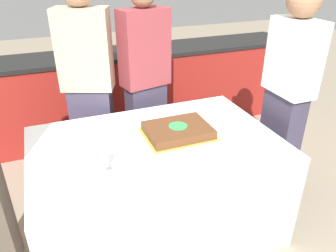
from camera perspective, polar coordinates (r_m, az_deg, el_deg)
ground_plane at (r=2.62m, az=-1.87°, el=-16.67°), size 14.00×14.00×0.00m
back_counter at (r=3.70m, az=-10.44°, el=5.50°), size 4.40×0.58×0.92m
dining_table at (r=2.38m, az=-2.01°, el=-10.36°), size 1.62×1.07×0.73m
cake at (r=2.24m, az=1.74°, el=-0.75°), size 0.47×0.37×0.07m
plate_stack at (r=2.02m, az=-8.77°, el=-4.94°), size 0.24×0.24×0.04m
wine_glass at (r=1.80m, az=-11.25°, el=-5.50°), size 0.06×0.06×0.19m
side_plate_near_cake at (r=2.56m, az=0.78°, el=2.35°), size 0.18×0.18×0.00m
person_cutting_cake at (r=2.82m, az=-3.94°, el=7.48°), size 0.43×0.29×1.66m
person_seated_right at (r=2.59m, az=19.92°, el=4.60°), size 0.23×0.38×1.68m
person_standing_back at (r=2.71m, az=-13.68°, el=6.92°), size 0.44×0.33×1.73m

